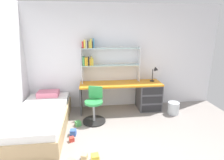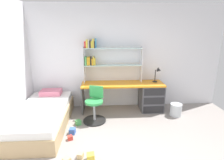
{
  "view_description": "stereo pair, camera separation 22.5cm",
  "coord_description": "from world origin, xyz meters",
  "px_view_note": "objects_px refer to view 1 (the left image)",
  "views": [
    {
      "loc": [
        -0.64,
        -2.07,
        2.04
      ],
      "look_at": [
        -0.21,
        1.54,
        1.01
      ],
      "focal_mm": 29.1,
      "sensor_mm": 36.0,
      "label": 1
    },
    {
      "loc": [
        -0.42,
        -2.09,
        2.04
      ],
      "look_at": [
        -0.21,
        1.54,
        1.01
      ],
      "focal_mm": 29.1,
      "sensor_mm": 36.0,
      "label": 2
    }
  ],
  "objects_px": {
    "desk_lamp": "(155,72)",
    "bed_platform": "(42,119)",
    "bookshelf_hutch": "(101,57)",
    "toy_block_blue_4": "(73,132)",
    "toy_block_natural_5": "(84,157)",
    "toy_block_yellow_0": "(95,158)",
    "waste_bin": "(173,108)",
    "toy_block_green_2": "(78,124)",
    "desk": "(141,94)",
    "toy_block_red_1": "(72,139)",
    "swivel_chair": "(94,108)"
  },
  "relations": [
    {
      "from": "waste_bin",
      "to": "toy_block_green_2",
      "type": "distance_m",
      "value": 2.34
    },
    {
      "from": "waste_bin",
      "to": "toy_block_yellow_0",
      "type": "xyz_separation_m",
      "value": [
        -1.98,
        -1.46,
        -0.09
      ]
    },
    {
      "from": "swivel_chair",
      "to": "toy_block_red_1",
      "type": "bearing_deg",
      "value": -121.33
    },
    {
      "from": "desk",
      "to": "swivel_chair",
      "type": "distance_m",
      "value": 1.35
    },
    {
      "from": "bed_platform",
      "to": "toy_block_red_1",
      "type": "xyz_separation_m",
      "value": [
        0.66,
        -0.55,
        -0.18
      ]
    },
    {
      "from": "toy_block_yellow_0",
      "to": "toy_block_green_2",
      "type": "distance_m",
      "value": 1.2
    },
    {
      "from": "toy_block_red_1",
      "to": "desk_lamp",
      "type": "bearing_deg",
      "value": 32.65
    },
    {
      "from": "bookshelf_hutch",
      "to": "toy_block_yellow_0",
      "type": "relative_size",
      "value": 12.37
    },
    {
      "from": "toy_block_green_2",
      "to": "bookshelf_hutch",
      "type": "bearing_deg",
      "value": 56.24
    },
    {
      "from": "bed_platform",
      "to": "toy_block_yellow_0",
      "type": "distance_m",
      "value": 1.57
    },
    {
      "from": "toy_block_yellow_0",
      "to": "toy_block_natural_5",
      "type": "xyz_separation_m",
      "value": [
        -0.17,
        0.06,
        -0.01
      ]
    },
    {
      "from": "desk_lamp",
      "to": "toy_block_blue_4",
      "type": "relative_size",
      "value": 3.33
    },
    {
      "from": "bookshelf_hutch",
      "to": "toy_block_green_2",
      "type": "distance_m",
      "value": 1.68
    },
    {
      "from": "desk_lamp",
      "to": "bed_platform",
      "type": "xyz_separation_m",
      "value": [
        -2.7,
        -0.76,
        -0.75
      ]
    },
    {
      "from": "swivel_chair",
      "to": "bed_platform",
      "type": "relative_size",
      "value": 0.39
    },
    {
      "from": "desk",
      "to": "toy_block_green_2",
      "type": "bearing_deg",
      "value": -156.38
    },
    {
      "from": "toy_block_natural_5",
      "to": "toy_block_yellow_0",
      "type": "bearing_deg",
      "value": -20.01
    },
    {
      "from": "toy_block_yellow_0",
      "to": "toy_block_green_2",
      "type": "bearing_deg",
      "value": 106.29
    },
    {
      "from": "toy_block_green_2",
      "to": "toy_block_blue_4",
      "type": "bearing_deg",
      "value": -102.16
    },
    {
      "from": "bed_platform",
      "to": "toy_block_green_2",
      "type": "distance_m",
      "value": 0.76
    },
    {
      "from": "desk",
      "to": "swivel_chair",
      "type": "bearing_deg",
      "value": -156.89
    },
    {
      "from": "bed_platform",
      "to": "toy_block_natural_5",
      "type": "bearing_deg",
      "value": -49.78
    },
    {
      "from": "desk",
      "to": "waste_bin",
      "type": "distance_m",
      "value": 0.85
    },
    {
      "from": "toy_block_blue_4",
      "to": "toy_block_natural_5",
      "type": "xyz_separation_m",
      "value": [
        0.24,
        -0.73,
        -0.01
      ]
    },
    {
      "from": "toy_block_green_2",
      "to": "toy_block_blue_4",
      "type": "relative_size",
      "value": 0.92
    },
    {
      "from": "toy_block_yellow_0",
      "to": "swivel_chair",
      "type": "bearing_deg",
      "value": 88.85
    },
    {
      "from": "bed_platform",
      "to": "toy_block_blue_4",
      "type": "distance_m",
      "value": 0.77
    },
    {
      "from": "bookshelf_hutch",
      "to": "toy_block_yellow_0",
      "type": "distance_m",
      "value": 2.42
    },
    {
      "from": "toy_block_green_2",
      "to": "toy_block_natural_5",
      "type": "xyz_separation_m",
      "value": [
        0.16,
        -1.09,
        -0.01
      ]
    },
    {
      "from": "bed_platform",
      "to": "toy_block_blue_4",
      "type": "bearing_deg",
      "value": -26.85
    },
    {
      "from": "toy_block_blue_4",
      "to": "toy_block_natural_5",
      "type": "relative_size",
      "value": 1.29
    },
    {
      "from": "toy_block_yellow_0",
      "to": "bed_platform",
      "type": "bearing_deg",
      "value": 133.55
    },
    {
      "from": "bookshelf_hutch",
      "to": "swivel_chair",
      "type": "xyz_separation_m",
      "value": [
        -0.22,
        -0.7,
        -1.06
      ]
    },
    {
      "from": "desk",
      "to": "bookshelf_hutch",
      "type": "relative_size",
      "value": 1.39
    },
    {
      "from": "toy_block_red_1",
      "to": "bookshelf_hutch",
      "type": "bearing_deg",
      "value": 65.05
    },
    {
      "from": "toy_block_red_1",
      "to": "toy_block_natural_5",
      "type": "bearing_deg",
      "value": -64.55
    },
    {
      "from": "desk_lamp",
      "to": "toy_block_blue_4",
      "type": "distance_m",
      "value": 2.48
    },
    {
      "from": "bookshelf_hutch",
      "to": "toy_block_natural_5",
      "type": "relative_size",
      "value": 16.43
    },
    {
      "from": "desk_lamp",
      "to": "swivel_chair",
      "type": "distance_m",
      "value": 1.82
    },
    {
      "from": "toy_block_green_2",
      "to": "toy_block_natural_5",
      "type": "distance_m",
      "value": 1.1
    },
    {
      "from": "toy_block_blue_4",
      "to": "toy_block_red_1",
      "type": "bearing_deg",
      "value": -92.5
    },
    {
      "from": "toy_block_blue_4",
      "to": "desk",
      "type": "bearing_deg",
      "value": 32.11
    },
    {
      "from": "bookshelf_hutch",
      "to": "bed_platform",
      "type": "height_order",
      "value": "bookshelf_hutch"
    },
    {
      "from": "desk_lamp",
      "to": "toy_block_red_1",
      "type": "height_order",
      "value": "desk_lamp"
    },
    {
      "from": "bookshelf_hutch",
      "to": "toy_block_blue_4",
      "type": "relative_size",
      "value": 12.78
    },
    {
      "from": "swivel_chair",
      "to": "waste_bin",
      "type": "bearing_deg",
      "value": 4.22
    },
    {
      "from": "desk",
      "to": "toy_block_yellow_0",
      "type": "distance_m",
      "value": 2.26
    },
    {
      "from": "toy_block_green_2",
      "to": "swivel_chair",
      "type": "bearing_deg",
      "value": 25.36
    },
    {
      "from": "toy_block_natural_5",
      "to": "bookshelf_hutch",
      "type": "bearing_deg",
      "value": 77.94
    },
    {
      "from": "bookshelf_hutch",
      "to": "desk_lamp",
      "type": "relative_size",
      "value": 3.84
    }
  ]
}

